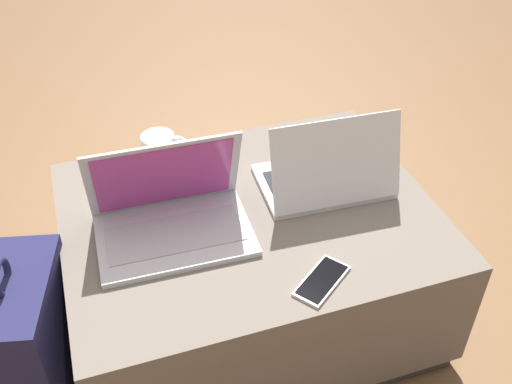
# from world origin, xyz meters

# --- Properties ---
(ground_plane) EXTENTS (14.00, 14.00, 0.00)m
(ground_plane) POSITION_xyz_m (0.00, 0.00, 0.00)
(ground_plane) COLOR brown
(ottoman) EXTENTS (0.96, 0.76, 0.39)m
(ottoman) POSITION_xyz_m (0.00, 0.00, 0.20)
(ottoman) COLOR #3D3832
(ottoman) RESTS_ON ground_plane
(laptop_near) EXTENTS (0.39, 0.27, 0.25)m
(laptop_near) POSITION_xyz_m (-0.21, -0.01, 0.45)
(laptop_near) COLOR silver
(laptop_near) RESTS_ON ottoman
(laptop_far) EXTENTS (0.36, 0.25, 0.24)m
(laptop_far) POSITION_xyz_m (0.23, 0.02, 0.44)
(laptop_far) COLOR silver
(laptop_far) RESTS_ON ottoman
(cell_phone) EXTENTS (0.16, 0.15, 0.01)m
(cell_phone) POSITION_xyz_m (0.08, -0.29, 0.40)
(cell_phone) COLOR white
(cell_phone) RESTS_ON ottoman
(backpack) EXTENTS (0.30, 0.35, 0.50)m
(backpack) POSITION_xyz_m (-0.61, -0.10, 0.21)
(backpack) COLOR #23234C
(backpack) RESTS_ON ground_plane
(coffee_mug) EXTENTS (0.13, 0.09, 0.09)m
(coffee_mug) POSITION_xyz_m (-0.17, 0.29, 0.44)
(coffee_mug) COLOR white
(coffee_mug) RESTS_ON ottoman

